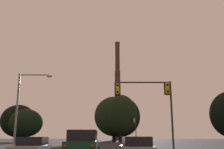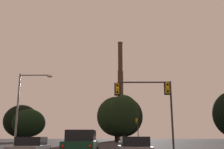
{
  "view_description": "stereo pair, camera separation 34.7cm",
  "coord_description": "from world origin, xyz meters",
  "px_view_note": "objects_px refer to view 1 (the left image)",
  "views": [
    {
      "loc": [
        1.73,
        -1.64,
        1.38
      ],
      "look_at": [
        1.88,
        24.02,
        7.57
      ],
      "focal_mm": 42.0,
      "sensor_mm": 36.0,
      "label": 1
    },
    {
      "loc": [
        2.08,
        -1.64,
        1.38
      ],
      "look_at": [
        1.88,
        24.02,
        7.57
      ],
      "focal_mm": 42.0,
      "sensor_mm": 36.0,
      "label": 2
    }
  ],
  "objects_px": {
    "street_lamp": "(23,102)",
    "smokestack": "(118,100)",
    "suv_center_lane_front": "(83,145)",
    "traffic_light_overhead_right": "(153,98)",
    "sedan_left_lane_front": "(32,149)",
    "traffic_light_far_right": "(135,126)"
  },
  "relations": [
    {
      "from": "sedan_left_lane_front",
      "to": "traffic_light_far_right",
      "type": "bearing_deg",
      "value": 73.16
    },
    {
      "from": "street_lamp",
      "to": "smokestack",
      "type": "distance_m",
      "value": 132.35
    },
    {
      "from": "sedan_left_lane_front",
      "to": "smokestack",
      "type": "distance_m",
      "value": 141.87
    },
    {
      "from": "sedan_left_lane_front",
      "to": "street_lamp",
      "type": "height_order",
      "value": "street_lamp"
    },
    {
      "from": "traffic_light_far_right",
      "to": "street_lamp",
      "type": "bearing_deg",
      "value": -114.49
    },
    {
      "from": "suv_center_lane_front",
      "to": "traffic_light_far_right",
      "type": "height_order",
      "value": "traffic_light_far_right"
    },
    {
      "from": "sedan_left_lane_front",
      "to": "smokestack",
      "type": "relative_size",
      "value": 0.08
    },
    {
      "from": "smokestack",
      "to": "suv_center_lane_front",
      "type": "bearing_deg",
      "value": -92.53
    },
    {
      "from": "traffic_light_overhead_right",
      "to": "street_lamp",
      "type": "distance_m",
      "value": 13.3
    },
    {
      "from": "traffic_light_overhead_right",
      "to": "street_lamp",
      "type": "relative_size",
      "value": 0.83
    },
    {
      "from": "suv_center_lane_front",
      "to": "traffic_light_far_right",
      "type": "bearing_deg",
      "value": 79.28
    },
    {
      "from": "traffic_light_far_right",
      "to": "smokestack",
      "type": "distance_m",
      "value": 100.38
    },
    {
      "from": "suv_center_lane_front",
      "to": "traffic_light_overhead_right",
      "type": "xyz_separation_m",
      "value": [
        5.82,
        6.74,
        4.16
      ]
    },
    {
      "from": "suv_center_lane_front",
      "to": "street_lamp",
      "type": "bearing_deg",
      "value": 127.19
    },
    {
      "from": "sedan_left_lane_front",
      "to": "suv_center_lane_front",
      "type": "distance_m",
      "value": 3.31
    },
    {
      "from": "street_lamp",
      "to": "smokestack",
      "type": "xyz_separation_m",
      "value": [
        13.39,
        130.34,
        18.63
      ]
    },
    {
      "from": "sedan_left_lane_front",
      "to": "suv_center_lane_front",
      "type": "height_order",
      "value": "suv_center_lane_front"
    },
    {
      "from": "smokestack",
      "to": "sedan_left_lane_front",
      "type": "bearing_deg",
      "value": -93.87
    },
    {
      "from": "suv_center_lane_front",
      "to": "traffic_light_far_right",
      "type": "relative_size",
      "value": 0.86
    },
    {
      "from": "traffic_light_far_right",
      "to": "sedan_left_lane_front",
      "type": "bearing_deg",
      "value": -104.43
    },
    {
      "from": "suv_center_lane_front",
      "to": "street_lamp",
      "type": "relative_size",
      "value": 0.62
    },
    {
      "from": "traffic_light_overhead_right",
      "to": "street_lamp",
      "type": "bearing_deg",
      "value": 168.89
    }
  ]
}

